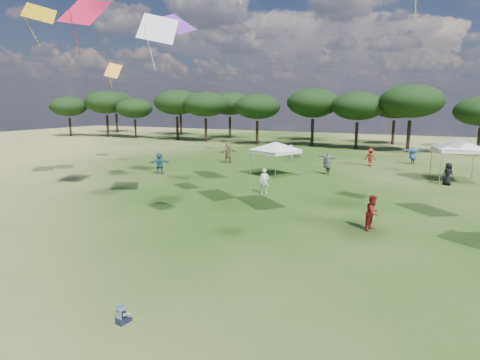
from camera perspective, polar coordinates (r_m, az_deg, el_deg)
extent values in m
cylinder|color=black|center=(73.31, -22.99, 6.96)|extent=(0.35, 0.35, 3.09)
ellipsoid|color=black|center=(73.21, -23.19, 9.61)|extent=(6.01, 6.01, 3.24)
cylinder|color=black|center=(70.17, -18.31, 7.30)|extent=(0.40, 0.40, 3.51)
ellipsoid|color=black|center=(70.07, -18.50, 10.45)|extent=(6.82, 6.82, 3.68)
cylinder|color=black|center=(66.23, -14.63, 7.06)|extent=(0.33, 0.33, 2.92)
ellipsoid|color=black|center=(66.12, -14.77, 9.84)|extent=(5.67, 5.67, 3.06)
cylinder|color=black|center=(61.53, -8.89, 7.28)|extent=(0.40, 0.40, 3.49)
ellipsoid|color=black|center=(61.42, -9.00, 10.86)|extent=(6.79, 6.79, 3.66)
cylinder|color=black|center=(58.51, -4.87, 7.11)|extent=(0.38, 0.38, 3.32)
ellipsoid|color=black|center=(58.38, -4.93, 10.68)|extent=(6.44, 6.44, 3.47)
cylinder|color=black|center=(54.02, 2.46, 6.73)|extent=(0.36, 0.36, 3.14)
ellipsoid|color=black|center=(53.88, 2.49, 10.40)|extent=(6.11, 6.11, 3.29)
cylinder|color=black|center=(53.02, 10.23, 6.67)|extent=(0.40, 0.40, 3.46)
ellipsoid|color=black|center=(52.89, 10.38, 10.79)|extent=(6.73, 6.73, 3.63)
cylinder|color=black|center=(50.58, 16.23, 6.07)|extent=(0.37, 0.37, 3.21)
ellipsoid|color=black|center=(50.43, 16.44, 10.07)|extent=(6.24, 6.24, 3.36)
cylinder|color=black|center=(49.44, 22.84, 5.76)|extent=(0.41, 0.41, 3.56)
ellipsoid|color=black|center=(49.31, 23.18, 10.28)|extent=(6.91, 6.91, 3.73)
cylinder|color=black|center=(49.88, 30.82, 4.72)|extent=(0.33, 0.33, 2.88)
cylinder|color=black|center=(80.67, -17.12, 7.78)|extent=(0.41, 0.41, 3.56)
ellipsoid|color=black|center=(80.58, -17.28, 10.56)|extent=(6.92, 6.92, 3.73)
cylinder|color=black|center=(71.17, -8.41, 7.82)|extent=(0.41, 0.41, 3.62)
ellipsoid|color=black|center=(71.08, -8.50, 11.03)|extent=(7.03, 7.03, 3.79)
cylinder|color=black|center=(63.96, -1.43, 7.49)|extent=(0.39, 0.39, 3.37)
ellipsoid|color=black|center=(63.85, -1.45, 10.81)|extent=(6.54, 6.54, 3.53)
cylinder|color=black|center=(60.81, 10.26, 7.02)|extent=(0.36, 0.36, 3.11)
ellipsoid|color=black|center=(60.69, 10.37, 10.25)|extent=(6.05, 6.05, 3.26)
cylinder|color=black|center=(57.94, 20.95, 6.34)|extent=(0.37, 0.37, 3.20)
ellipsoid|color=black|center=(57.81, 21.18, 9.81)|extent=(6.21, 6.21, 3.35)
cylinder|color=black|center=(56.72, 30.95, 5.33)|extent=(0.34, 0.34, 2.99)
cylinder|color=gray|center=(30.92, 1.50, 2.47)|extent=(0.06, 0.06, 1.90)
cylinder|color=gray|center=(28.97, 5.06, 1.86)|extent=(0.06, 0.06, 1.90)
cylinder|color=gray|center=(32.76, 5.05, 2.91)|extent=(0.06, 0.06, 1.90)
cylinder|color=gray|center=(30.93, 8.61, 2.36)|extent=(0.06, 0.06, 1.90)
cube|color=white|center=(30.75, 5.08, 4.07)|extent=(3.78, 3.78, 0.25)
pyramid|color=white|center=(30.67, 5.10, 5.42)|extent=(5.35, 5.35, 0.60)
cylinder|color=gray|center=(30.36, 26.63, 1.56)|extent=(0.06, 0.06, 2.32)
cylinder|color=gray|center=(33.11, 25.51, 2.34)|extent=(0.06, 0.06, 2.32)
cylinder|color=gray|center=(33.85, 30.23, 2.08)|extent=(0.06, 0.06, 2.32)
cube|color=white|center=(31.96, 28.71, 3.80)|extent=(3.62, 3.62, 0.25)
pyramid|color=white|center=(31.89, 28.83, 5.09)|extent=(5.98, 5.98, 0.60)
cube|color=#161932|center=(11.09, -16.50, -18.64)|extent=(0.24, 0.24, 0.17)
cube|color=#161932|center=(11.25, -16.11, -18.41)|extent=(0.10, 0.20, 0.09)
cube|color=#161932|center=(11.15, -15.59, -18.66)|extent=(0.10, 0.20, 0.09)
cube|color=white|center=(11.01, -16.56, -17.82)|extent=(0.22, 0.17, 0.22)
cylinder|color=white|center=(11.13, -16.78, -17.49)|extent=(0.09, 0.21, 0.13)
cylinder|color=white|center=(10.95, -15.84, -17.94)|extent=(0.09, 0.21, 0.13)
sphere|color=#E0B293|center=(10.94, -16.60, -17.14)|extent=(0.15, 0.15, 0.15)
cone|color=teal|center=(10.92, -16.61, -16.98)|extent=(0.24, 0.24, 0.02)
cylinder|color=teal|center=(10.90, -16.62, -16.82)|extent=(0.16, 0.16, 0.06)
imported|color=#855E49|center=(37.20, -1.70, 3.92)|extent=(1.61, 1.72, 1.93)
imported|color=#48484D|center=(31.83, 12.32, 2.31)|extent=(2.17, 1.41, 1.73)
imported|color=navy|center=(39.80, 23.38, 3.27)|extent=(2.04, 1.34, 1.62)
imported|color=white|center=(24.45, 3.50, -0.18)|extent=(0.68, 0.59, 1.57)
imported|color=silver|center=(38.85, 7.22, 3.85)|extent=(0.59, 0.75, 1.54)
imported|color=maroon|center=(18.39, 18.35, -4.46)|extent=(0.80, 0.91, 1.56)
imported|color=#285678|center=(31.95, -11.36, 2.37)|extent=(1.54, 1.42, 1.71)
imported|color=black|center=(30.41, 27.47, 0.76)|extent=(0.90, 0.83, 1.54)
imported|color=maroon|center=(37.02, 18.06, 3.09)|extent=(1.11, 0.76, 1.59)
plane|color=purple|center=(26.73, -9.02, 21.08)|extent=(2.17, 1.93, 1.73)
plane|color=silver|center=(20.14, -11.58, 20.37)|extent=(2.41, 2.61, 1.75)
plane|color=red|center=(23.28, -21.21, 21.45)|extent=(2.50, 2.40, 1.83)
plane|color=gold|center=(28.33, -26.62, 20.46)|extent=(2.68, 3.05, 1.60)
plane|color=#FF9D1A|center=(38.34, -17.59, 14.62)|extent=(1.54, 1.62, 1.53)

